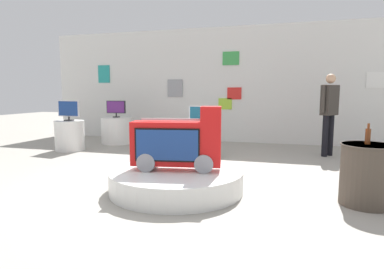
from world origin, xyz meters
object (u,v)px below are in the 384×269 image
at_px(main_display_pedestal, 177,180).
at_px(display_pedestal_right_rear, 70,135).
at_px(side_table_round, 367,174).
at_px(tv_on_center_rear, 116,108).
at_px(bottle_on_side_table, 368,136).
at_px(display_pedestal_center_rear, 117,130).
at_px(novelty_firetruck_tv, 178,144).
at_px(display_pedestal_left_rear, 200,141).
at_px(tv_on_left_rear, 200,115).
at_px(tv_on_right_rear, 68,110).
at_px(shopper_browsing_near_truck, 329,108).

xyz_separation_m(main_display_pedestal, display_pedestal_right_rear, (-3.42, 2.33, 0.20)).
bearing_deg(main_display_pedestal, display_pedestal_right_rear, 145.80).
bearing_deg(side_table_round, display_pedestal_right_rear, 158.91).
relative_size(tv_on_center_rear, bottle_on_side_table, 2.14).
bearing_deg(display_pedestal_center_rear, main_display_pedestal, -50.95).
height_order(novelty_firetruck_tv, side_table_round, novelty_firetruck_tv).
bearing_deg(bottle_on_side_table, side_table_round, -43.59).
distance_m(display_pedestal_left_rear, tv_on_center_rear, 3.00).
height_order(tv_on_center_rear, side_table_round, tv_on_center_rear).
bearing_deg(bottle_on_side_table, novelty_firetruck_tv, -177.07).
height_order(tv_on_center_rear, bottle_on_side_table, tv_on_center_rear).
distance_m(novelty_firetruck_tv, tv_on_left_rear, 2.29).
height_order(display_pedestal_left_rear, tv_on_right_rear, tv_on_right_rear).
bearing_deg(side_table_round, display_pedestal_center_rear, 146.53).
bearing_deg(novelty_firetruck_tv, side_table_round, 2.52).
distance_m(tv_on_center_rear, bottle_on_side_table, 6.27).
height_order(display_pedestal_right_rear, shopper_browsing_near_truck, shopper_browsing_near_truck).
distance_m(display_pedestal_left_rear, display_pedestal_right_rear, 3.16).
distance_m(novelty_firetruck_tv, tv_on_center_rear, 4.62).
xyz_separation_m(novelty_firetruck_tv, tv_on_left_rear, (-0.29, 2.26, 0.24)).
bearing_deg(shopper_browsing_near_truck, tv_on_left_rear, -158.46).
distance_m(novelty_firetruck_tv, display_pedestal_center_rear, 4.62).
xyz_separation_m(main_display_pedestal, shopper_browsing_near_truck, (2.26, 3.25, 0.87)).
relative_size(display_pedestal_right_rear, tv_on_right_rear, 1.16).
relative_size(main_display_pedestal, display_pedestal_right_rear, 2.61).
bearing_deg(novelty_firetruck_tv, tv_on_right_rear, 146.00).
bearing_deg(main_display_pedestal, shopper_browsing_near_truck, 55.17).
distance_m(main_display_pedestal, display_pedestal_center_rear, 4.60).
bearing_deg(tv_on_right_rear, tv_on_left_rear, -1.19).
bearing_deg(tv_on_left_rear, display_pedestal_center_rear, 153.53).
xyz_separation_m(display_pedestal_center_rear, side_table_round, (5.25, -3.47, 0.03)).
distance_m(novelty_firetruck_tv, display_pedestal_right_rear, 4.17).
xyz_separation_m(display_pedestal_center_rear, tv_on_right_rear, (-0.53, -1.25, 0.60)).
xyz_separation_m(tv_on_right_rear, shopper_browsing_near_truck, (5.69, 0.93, 0.07)).
height_order(display_pedestal_left_rear, bottle_on_side_table, bottle_on_side_table).
height_order(novelty_firetruck_tv, display_pedestal_left_rear, novelty_firetruck_tv).
height_order(tv_on_left_rear, tv_on_center_rear, tv_on_center_rear).
distance_m(tv_on_center_rear, display_pedestal_right_rear, 1.47).
relative_size(display_pedestal_left_rear, display_pedestal_center_rear, 1.06).
bearing_deg(display_pedestal_left_rear, main_display_pedestal, -83.37).
height_order(display_pedestal_center_rear, display_pedestal_right_rear, same).
relative_size(display_pedestal_center_rear, shopper_browsing_near_truck, 0.47).
relative_size(main_display_pedestal, shopper_browsing_near_truck, 1.05).
distance_m(display_pedestal_center_rear, shopper_browsing_near_truck, 5.21).
relative_size(display_pedestal_right_rear, bottle_on_side_table, 2.82).
bearing_deg(tv_on_left_rear, main_display_pedestal, -83.37).
relative_size(main_display_pedestal, bottle_on_side_table, 7.35).
bearing_deg(display_pedestal_left_rear, display_pedestal_right_rear, 178.81).
bearing_deg(bottle_on_side_table, display_pedestal_right_rear, 159.00).
height_order(display_pedestal_left_rear, display_pedestal_center_rear, same).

